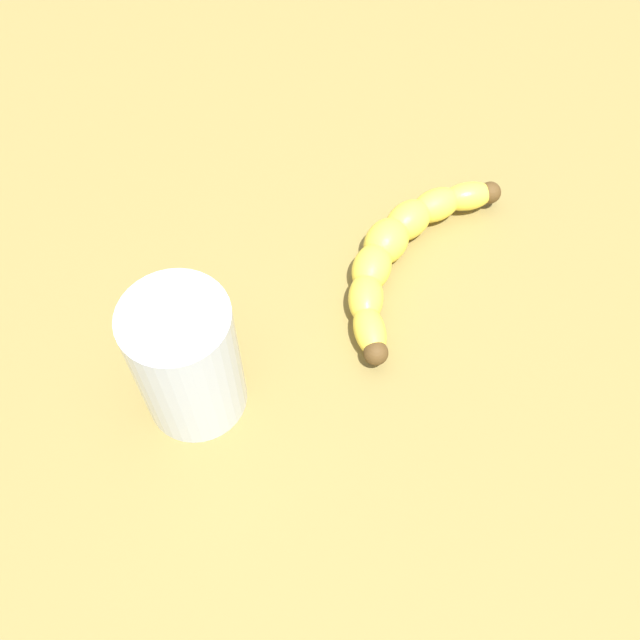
# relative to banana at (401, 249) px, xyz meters

# --- Properties ---
(wooden_tabletop) EXTENTS (1.20, 1.20, 0.03)m
(wooden_tabletop) POSITION_rel_banana_xyz_m (-0.00, 0.13, -0.03)
(wooden_tabletop) COLOR olive
(wooden_tabletop) RESTS_ON ground
(banana) EXTENTS (0.15, 0.19, 0.04)m
(banana) POSITION_rel_banana_xyz_m (0.00, 0.00, 0.00)
(banana) COLOR yellow
(banana) RESTS_ON wooden_tabletop
(smoothie_glass) EXTENTS (0.08, 0.08, 0.12)m
(smoothie_glass) POSITION_rel_banana_xyz_m (-0.06, 0.21, 0.04)
(smoothie_glass) COLOR silver
(smoothie_glass) RESTS_ON wooden_tabletop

